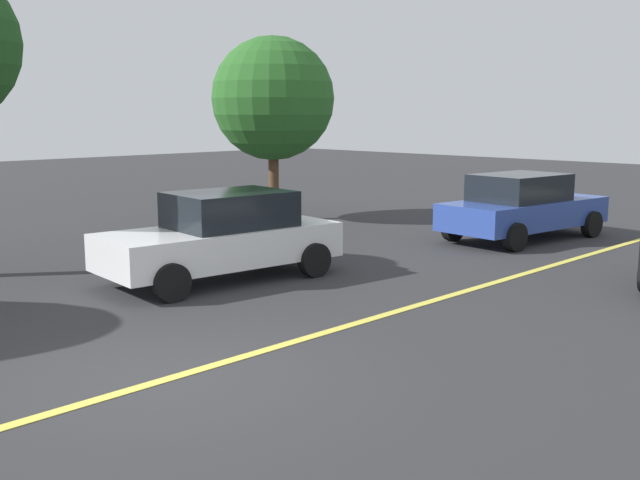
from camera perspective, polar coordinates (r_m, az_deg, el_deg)
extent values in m
plane|color=#2D2D30|center=(8.95, -11.33, -10.30)|extent=(80.00, 80.00, 0.00)
cube|color=#E0D14C|center=(10.82, 2.03, -6.56)|extent=(28.00, 0.16, 0.01)
cube|color=white|center=(13.76, -7.57, -0.40)|extent=(4.53, 2.21, 0.64)
cube|color=black|center=(13.78, -6.86, 2.33)|extent=(2.25, 1.76, 0.64)
cylinder|color=black|center=(12.35, -11.23, -3.18)|extent=(0.66, 0.29, 0.64)
cylinder|color=black|center=(13.90, -14.68, -1.88)|extent=(0.66, 0.29, 0.64)
cylinder|color=black|center=(13.96, -0.43, -1.52)|extent=(0.66, 0.29, 0.64)
cylinder|color=black|center=(15.35, -4.57, -0.52)|extent=(0.66, 0.29, 0.64)
cube|color=#2D479E|center=(18.73, 15.23, 2.00)|extent=(4.67, 2.25, 0.63)
cube|color=black|center=(18.48, 14.91, 3.88)|extent=(2.32, 1.78, 0.63)
cylinder|color=black|center=(20.52, 15.68, 1.73)|extent=(0.66, 0.29, 0.64)
cylinder|color=black|center=(19.57, 19.93, 1.14)|extent=(0.66, 0.29, 0.64)
cylinder|color=black|center=(18.12, 10.07, 0.93)|extent=(0.66, 0.29, 0.64)
cylinder|color=black|center=(17.03, 14.59, 0.21)|extent=(0.66, 0.29, 0.64)
cylinder|color=#513823|center=(21.27, -3.54, 4.82)|extent=(0.29, 0.29, 2.47)
sphere|color=#286023|center=(21.20, -3.60, 10.68)|extent=(3.41, 3.41, 3.41)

